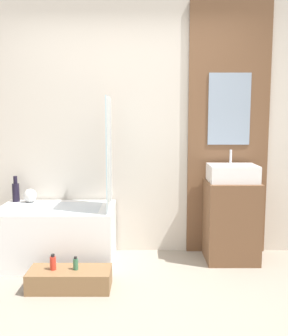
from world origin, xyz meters
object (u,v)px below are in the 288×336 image
bathtub (56,235)px  vase_tall_dark (15,191)px  bottle_soap_secondary (75,264)px  sink (231,173)px  vase_round_light (29,196)px  bottle_soap_primary (52,263)px  wooden_step_bench (69,279)px

bathtub → vase_tall_dark: (-0.47, 0.26, 0.39)m
vase_tall_dark → bottle_soap_secondary: bearing=-48.3°
sink → bathtub: bearing=-177.1°
vase_tall_dark → vase_round_light: size_ratio=1.94×
vase_tall_dark → bottle_soap_primary: bearing=-56.3°
vase_tall_dark → vase_round_light: 0.16m
wooden_step_bench → vase_round_light: 1.13m
sink → vase_tall_dark: bearing=175.7°
bathtub → sink: sink is taller
bottle_soap_secondary → vase_round_light: bearing=126.4°
bottle_soap_secondary → wooden_step_bench: bearing=180.0°
vase_round_light → bottle_soap_primary: vase_round_light is taller
bottle_soap_primary → bottle_soap_secondary: 0.19m
wooden_step_bench → bottle_soap_secondary: bearing=0.0°
sink → vase_tall_dark: 2.22m
bathtub → vase_tall_dark: 0.66m
sink → bottle_soap_secondary: size_ratio=4.17×
sink → vase_round_light: bearing=176.2°
wooden_step_bench → bottle_soap_primary: size_ratio=5.12×
sink → bottle_soap_primary: 1.89m
bottle_soap_primary → bottle_soap_secondary: bottle_soap_primary is taller
bathtub → vase_tall_dark: bearing=151.6°
vase_tall_dark → bottle_soap_primary: size_ratio=1.98×
wooden_step_bench → sink: sink is taller
vase_round_light → bottle_soap_secondary: (0.60, -0.82, -0.42)m
vase_tall_dark → bottle_soap_secondary: (0.76, -0.85, -0.46)m
bathtub → vase_tall_dark: vase_tall_dark is taller
wooden_step_bench → bottle_soap_primary: bearing=180.0°
bathtub → vase_round_light: (-0.32, 0.22, 0.35)m
bottle_soap_primary → vase_round_light: bearing=116.7°
bathtub → wooden_step_bench: (0.23, -0.59, -0.20)m
sink → bottle_soap_primary: (-1.64, -0.68, -0.66)m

